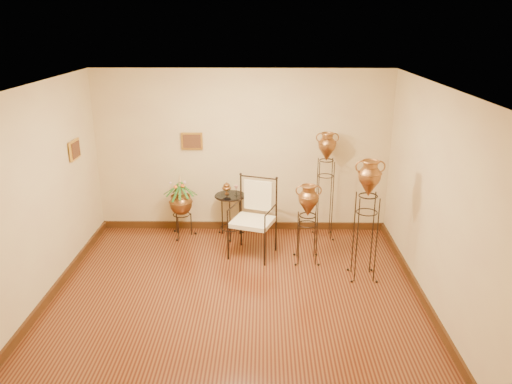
{
  "coord_description": "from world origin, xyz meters",
  "views": [
    {
      "loc": [
        0.37,
        -5.73,
        3.54
      ],
      "look_at": [
        0.25,
        1.3,
        1.1
      ],
      "focal_mm": 35.0,
      "sensor_mm": 36.0,
      "label": 1
    }
  ],
  "objects_px": {
    "armchair": "(252,219)",
    "side_table": "(231,215)",
    "amphora_mid": "(366,219)",
    "planter_urn": "(181,201)",
    "amphora_tall": "(325,185)"
  },
  "relations": [
    {
      "from": "armchair",
      "to": "side_table",
      "type": "relative_size",
      "value": 1.3
    },
    {
      "from": "amphora_tall",
      "to": "amphora_mid",
      "type": "height_order",
      "value": "amphora_tall"
    },
    {
      "from": "side_table",
      "to": "armchair",
      "type": "bearing_deg",
      "value": -61.68
    },
    {
      "from": "amphora_mid",
      "to": "planter_urn",
      "type": "bearing_deg",
      "value": 153.64
    },
    {
      "from": "amphora_mid",
      "to": "armchair",
      "type": "xyz_separation_m",
      "value": [
        -1.61,
        0.68,
        -0.28
      ]
    },
    {
      "from": "amphora_mid",
      "to": "side_table",
      "type": "distance_m",
      "value": 2.5
    },
    {
      "from": "amphora_mid",
      "to": "planter_urn",
      "type": "relative_size",
      "value": 1.56
    },
    {
      "from": "amphora_tall",
      "to": "amphora_mid",
      "type": "relative_size",
      "value": 1.04
    },
    {
      "from": "amphora_mid",
      "to": "side_table",
      "type": "height_order",
      "value": "amphora_mid"
    },
    {
      "from": "amphora_tall",
      "to": "side_table",
      "type": "distance_m",
      "value": 1.68
    },
    {
      "from": "side_table",
      "to": "planter_urn",
      "type": "bearing_deg",
      "value": -179.94
    },
    {
      "from": "amphora_mid",
      "to": "planter_urn",
      "type": "distance_m",
      "value": 3.18
    },
    {
      "from": "armchair",
      "to": "side_table",
      "type": "xyz_separation_m",
      "value": [
        -0.39,
        0.73,
        -0.23
      ]
    },
    {
      "from": "amphora_tall",
      "to": "amphora_mid",
      "type": "bearing_deg",
      "value": -73.6
    },
    {
      "from": "side_table",
      "to": "amphora_tall",
      "type": "bearing_deg",
      "value": -0.03
    }
  ]
}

